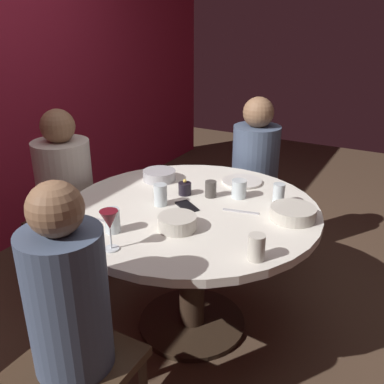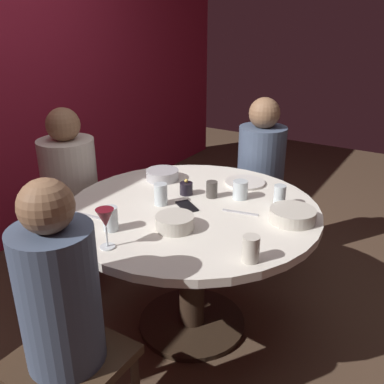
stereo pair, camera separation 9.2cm
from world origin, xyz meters
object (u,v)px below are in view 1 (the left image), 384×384
object	(u,v)px
cell_phone	(187,206)
cup_center_front	(279,194)
wine_glass	(109,222)
dinner_plate	(242,182)
bowl_small_white	(293,213)
cup_by_right_diner	(112,220)
seated_diner_right	(255,162)
cup_beside_wine	(256,247)
bowl_serving_large	(159,175)
bowl_salad_center	(177,223)
candle_holder	(185,188)
cup_far_edge	(239,189)
seated_diner_left	(68,305)
dining_table	(192,234)
cup_by_left_diner	(160,195)
seated_diner_back	(64,181)
cup_near_candle	(211,189)

from	to	relation	value
cell_phone	cup_center_front	bearing A→B (deg)	-22.67
wine_glass	dinner_plate	bearing A→B (deg)	-10.53
bowl_small_white	cup_by_right_diner	distance (m)	0.84
seated_diner_right	bowl_small_white	world-z (taller)	seated_diner_right
cell_phone	cup_center_front	size ratio (longest dim) A/B	1.26
dinner_plate	cup_beside_wine	xyz separation A→B (m)	(-0.74, -0.37, 0.05)
cup_center_front	bowl_serving_large	bearing A→B (deg)	90.45
dinner_plate	bowl_salad_center	bearing A→B (deg)	177.23
dinner_plate	cup_center_front	bearing A→B (deg)	-124.05
candle_holder	cup_by_right_diner	bearing A→B (deg)	172.55
bowl_small_white	cup_far_edge	distance (m)	0.35
seated_diner_left	candle_holder	bearing A→B (deg)	6.36
dinner_plate	bowl_salad_center	world-z (taller)	bowl_salad_center
candle_holder	dining_table	bearing A→B (deg)	-137.18
cup_by_left_diner	seated_diner_back	bearing A→B (deg)	85.38
dining_table	bowl_small_white	world-z (taller)	bowl_small_white
cup_by_left_diner	cup_by_right_diner	distance (m)	0.35
cup_by_right_diner	wine_glass	bearing A→B (deg)	-143.51
cup_beside_wine	dinner_plate	bearing A→B (deg)	26.69
seated_diner_back	wine_glass	bearing A→B (deg)	-33.80
seated_diner_back	bowl_salad_center	distance (m)	0.97
bowl_small_white	cup_by_right_diner	size ratio (longest dim) A/B	1.96
seated_diner_left	seated_diner_back	distance (m)	1.24
seated_diner_left	cup_by_right_diner	distance (m)	0.51
seated_diner_back	wine_glass	world-z (taller)	seated_diner_back
dining_table	cell_phone	world-z (taller)	cell_phone
cup_by_left_diner	cup_center_front	distance (m)	0.60
seated_diner_right	cup_by_right_diner	world-z (taller)	seated_diner_right
wine_glass	seated_diner_back	bearing A→B (deg)	56.20
dinner_plate	cup_near_candle	bearing A→B (deg)	165.88
bowl_serving_large	cup_beside_wine	xyz separation A→B (m)	(-0.55, -0.82, 0.03)
dining_table	cell_phone	size ratio (longest dim) A/B	9.20
seated_diner_back	cup_by_left_diner	xyz separation A→B (m)	(-0.06, -0.73, 0.09)
wine_glass	cup_near_candle	bearing A→B (deg)	-9.10
dining_table	cup_beside_wine	size ratio (longest dim) A/B	11.95
cell_phone	cup_far_edge	bearing A→B (deg)	-2.63
seated_diner_left	bowl_salad_center	size ratio (longest dim) A/B	6.68
cup_near_candle	cup_beside_wine	world-z (taller)	cup_beside_wine
seated_diner_right	cup_by_left_diner	xyz separation A→B (m)	(-0.94, 0.15, 0.08)
seated_diner_left	seated_diner_back	world-z (taller)	seated_diner_left
cup_center_front	seated_diner_left	bearing A→B (deg)	161.59
dining_table	cup_by_right_diner	distance (m)	0.49
seated_diner_left	cell_phone	size ratio (longest dim) A/B	8.42
bowl_serving_large	cup_by_right_diner	world-z (taller)	cup_by_right_diner
seated_diner_back	cup_near_candle	size ratio (longest dim) A/B	13.20
cup_beside_wine	seated_diner_left	bearing A→B (deg)	140.30
bowl_salad_center	cup_beside_wine	xyz separation A→B (m)	(-0.07, -0.41, 0.02)
seated_diner_left	bowl_salad_center	bearing A→B (deg)	-5.47
candle_holder	dinner_plate	size ratio (longest dim) A/B	0.38
seated_diner_left	cup_center_front	distance (m)	1.18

